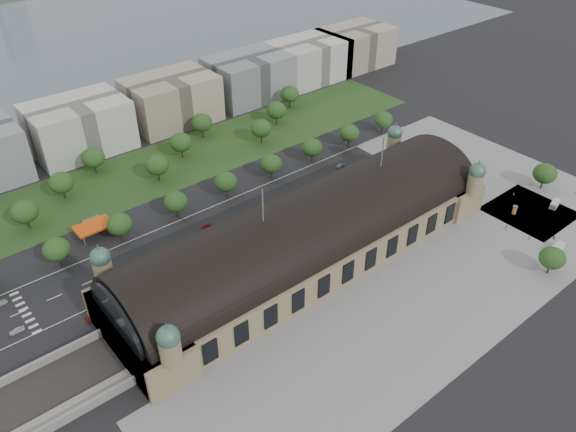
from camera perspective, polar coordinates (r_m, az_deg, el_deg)
ground at (r=206.38m, az=2.09°, el=-4.25°), size 900.00×900.00×0.00m
station at (r=200.04m, az=2.15°, el=-1.97°), size 150.00×48.40×44.30m
plaza_south at (r=190.51m, az=13.25°, el=-9.43°), size 190.00×48.00×0.12m
plaza_east at (r=274.24m, az=18.62°, el=4.61°), size 56.00×100.00×0.12m
road_slab at (r=221.83m, az=-8.31°, el=-1.46°), size 260.00×26.00×0.10m
grass_belt at (r=265.32m, az=-13.77°, el=4.45°), size 300.00×45.00×0.10m
petrol_station at (r=230.26m, az=-19.16°, el=-0.85°), size 14.00×13.00×5.05m
lake at (r=449.79m, az=-24.63°, el=15.09°), size 700.00×320.00×0.08m
office_3 at (r=288.85m, az=-20.46°, el=8.51°), size 45.00×32.00×24.00m
office_4 at (r=305.97m, az=-11.76°, el=11.48°), size 45.00×32.00×24.00m
office_5 at (r=329.84m, az=-4.01°, el=13.86°), size 45.00×32.00×24.00m
office_6 at (r=356.00m, az=2.08°, el=15.53°), size 45.00×32.00×24.00m
office_7 at (r=382.20m, az=6.82°, el=16.70°), size 45.00×32.00×24.00m
tree_row_2 at (r=214.32m, az=-22.47°, el=-3.15°), size 9.60×9.60×11.52m
tree_row_3 at (r=219.50m, az=-16.74°, el=-0.80°), size 9.60×9.60×11.52m
tree_row_4 at (r=227.11m, az=-11.33°, el=1.42°), size 9.60×9.60×11.52m
tree_row_5 at (r=236.92m, az=-6.32°, el=3.47°), size 9.60×9.60×11.52m
tree_row_6 at (r=248.66m, az=-1.72°, el=5.32°), size 9.60×9.60×11.52m
tree_row_7 at (r=262.09m, az=2.46°, el=6.96°), size 9.60×9.60×11.52m
tree_row_8 at (r=276.94m, az=6.23°, el=8.40°), size 9.60×9.60×11.52m
tree_row_9 at (r=293.01m, az=9.63°, el=9.66°), size 9.60×9.60×11.52m
tree_belt_3 at (r=238.60m, az=-25.19°, el=0.41°), size 10.40×10.40×12.48m
tree_belt_4 at (r=252.13m, az=-22.03°, el=3.16°), size 10.40×10.40×12.48m
tree_belt_5 at (r=266.86m, az=-19.19°, el=5.62°), size 10.40×10.40×12.48m
tree_belt_6 at (r=253.05m, az=-13.16°, el=5.07°), size 10.40×10.40×12.48m
tree_belt_7 at (r=269.89m, az=-10.82°, el=7.36°), size 10.40×10.40×12.48m
tree_belt_8 at (r=287.49m, az=-8.75°, el=9.37°), size 10.40×10.40×12.48m
tree_belt_9 at (r=278.63m, az=-2.76°, el=8.89°), size 10.40×10.40×12.48m
tree_belt_10 at (r=297.67m, az=-1.20°, el=10.70°), size 10.40×10.40×12.48m
tree_belt_11 at (r=317.15m, az=0.19°, el=12.29°), size 10.40×10.40×12.48m
tree_plaza_ne at (r=265.39m, az=24.65°, el=3.94°), size 10.00×10.00×11.69m
tree_plaza_s at (r=215.88m, az=25.26°, el=-3.88°), size 9.00×9.00×10.64m
traffic_car_0 at (r=197.81m, az=-25.83°, el=-10.41°), size 4.67×1.90×1.59m
traffic_car_2 at (r=206.11m, az=-15.91°, el=-5.66°), size 5.06×2.35×1.41m
traffic_car_3 at (r=223.11m, az=-8.19°, el=-1.00°), size 4.70×2.11×1.34m
traffic_car_4 at (r=222.01m, az=-2.79°, el=-0.81°), size 4.37×1.78×1.48m
traffic_car_5 at (r=261.68m, az=5.41°, el=5.12°), size 4.94×1.80×1.62m
parked_car_0 at (r=198.72m, az=-14.19°, el=-7.10°), size 4.57×3.32×1.44m
parked_car_1 at (r=193.68m, az=-19.21°, el=-9.52°), size 6.42×5.24×1.63m
parked_car_2 at (r=199.30m, az=-12.88°, el=-6.72°), size 5.11×4.60×1.43m
parked_car_3 at (r=205.92m, az=-10.45°, el=-4.77°), size 4.43×3.78×1.43m
parked_car_4 at (r=205.50m, az=-10.74°, el=-4.90°), size 4.61×3.62×1.47m
parked_car_5 at (r=210.98m, az=-5.96°, el=-3.20°), size 5.32×4.52×1.36m
parked_car_6 at (r=213.17m, az=-6.00°, el=-2.71°), size 5.87×4.13×1.58m
bus_west at (r=217.76m, az=-6.85°, el=-1.53°), size 12.92×4.10×3.54m
bus_mid at (r=228.47m, az=0.08°, el=0.68°), size 12.34×3.33×3.41m
bus_east at (r=243.87m, az=5.04°, el=2.95°), size 11.87×3.19×3.28m
van_east at (r=257.11m, az=25.46°, el=1.06°), size 6.62×3.79×2.70m
van_south at (r=231.16m, az=25.66°, el=-2.97°), size 6.50×2.81×2.77m
advertising_column at (r=245.71m, az=22.03°, el=0.59°), size 1.95×1.95×3.70m
pedestrian_0 at (r=235.45m, az=21.27°, el=-1.11°), size 0.97×0.60×1.91m
pedestrian_1 at (r=232.95m, az=23.30°, el=-2.09°), size 0.77×0.79×1.83m
pedestrian_2 at (r=258.01m, az=21.94°, el=2.07°), size 0.99×1.07×1.92m
pedestrian_4 at (r=236.91m, az=25.38°, el=-2.03°), size 0.94×1.31×1.86m
pedestrian_5 at (r=270.40m, az=27.21°, el=2.11°), size 0.60×0.87×1.63m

